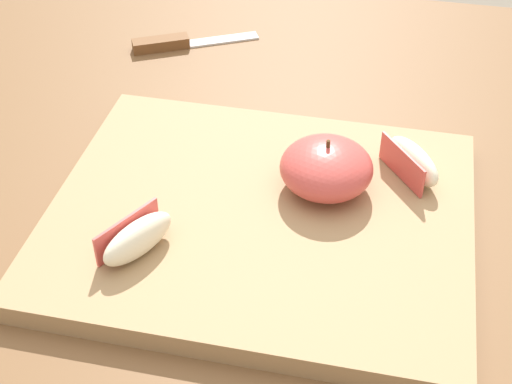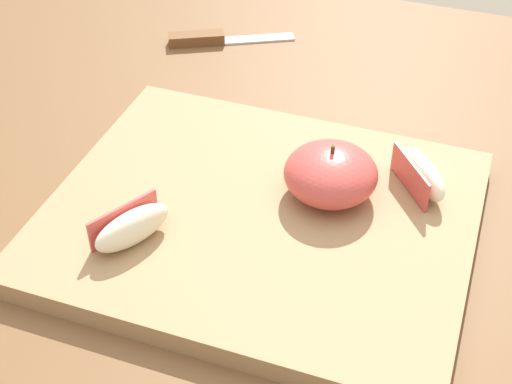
{
  "view_description": "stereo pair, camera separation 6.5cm",
  "coord_description": "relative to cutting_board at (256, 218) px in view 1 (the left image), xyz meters",
  "views": [
    {
      "loc": [
        0.1,
        -0.56,
        1.2
      ],
      "look_at": [
        -0.0,
        -0.07,
        0.78
      ],
      "focal_mm": 52.26,
      "sensor_mm": 36.0,
      "label": 1
    },
    {
      "loc": [
        0.16,
        -0.55,
        1.2
      ],
      "look_at": [
        -0.0,
        -0.07,
        0.78
      ],
      "focal_mm": 52.26,
      "sensor_mm": 36.0,
      "label": 2
    }
  ],
  "objects": [
    {
      "name": "dining_table",
      "position": [
        0.0,
        0.07,
        -0.1
      ],
      "size": [
        1.46,
        0.87,
        0.74
      ],
      "color": "brown",
      "rests_on": "ground_plane"
    },
    {
      "name": "cutting_board",
      "position": [
        0.0,
        0.0,
        0.0
      ],
      "size": [
        0.38,
        0.31,
        0.02
      ],
      "color": "#A37F56",
      "rests_on": "dining_table"
    },
    {
      "name": "apple_half_skin_up",
      "position": [
        0.06,
        0.04,
        0.03
      ],
      "size": [
        0.09,
        0.09,
        0.05
      ],
      "color": "#D14C47",
      "rests_on": "cutting_board"
    },
    {
      "name": "apple_wedge_left",
      "position": [
        0.13,
        0.08,
        0.03
      ],
      "size": [
        0.06,
        0.07,
        0.03
      ],
      "color": "#F4EACC",
      "rests_on": "cutting_board"
    },
    {
      "name": "apple_wedge_right",
      "position": [
        -0.09,
        -0.07,
        0.03
      ],
      "size": [
        0.06,
        0.07,
        0.03
      ],
      "color": "#F4EACC",
      "rests_on": "cutting_board"
    },
    {
      "name": "paring_knife",
      "position": [
        -0.17,
        0.3,
        -0.0
      ],
      "size": [
        0.15,
        0.09,
        0.01
      ],
      "color": "silver",
      "rests_on": "dining_table"
    }
  ]
}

